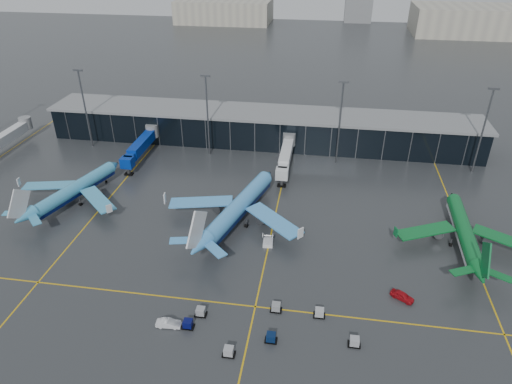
# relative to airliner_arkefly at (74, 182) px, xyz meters

# --- Properties ---
(ground) EXTENTS (600.00, 600.00, 0.00)m
(ground) POSITION_rel_airliner_arkefly_xyz_m (42.62, -16.68, -5.63)
(ground) COLOR #282B2D
(ground) RESTS_ON ground
(terminal_pier) EXTENTS (142.00, 17.00, 10.70)m
(terminal_pier) POSITION_rel_airliner_arkefly_xyz_m (42.62, 45.32, -0.21)
(terminal_pier) COLOR black
(terminal_pier) RESTS_ON ground
(jet_bridges) EXTENTS (94.00, 27.50, 7.20)m
(jet_bridges) POSITION_rel_airliner_arkefly_xyz_m (7.62, 26.31, -1.08)
(jet_bridges) COLOR #595B60
(jet_bridges) RESTS_ON ground
(flood_masts) EXTENTS (203.00, 0.50, 25.50)m
(flood_masts) POSITION_rel_airliner_arkefly_xyz_m (47.62, 33.32, 8.18)
(flood_masts) COLOR #595B60
(flood_masts) RESTS_ON ground
(distant_hangars) EXTENTS (260.00, 71.00, 22.00)m
(distant_hangars) POSITION_rel_airliner_arkefly_xyz_m (92.56, 253.40, 3.16)
(distant_hangars) COLOR #B2AD99
(distant_hangars) RESTS_ON ground
(taxi_lines) EXTENTS (220.00, 120.00, 0.02)m
(taxi_lines) POSITION_rel_airliner_arkefly_xyz_m (52.62, -6.07, -5.62)
(taxi_lines) COLOR gold
(taxi_lines) RESTS_ON ground
(airliner_arkefly) EXTENTS (41.33, 44.32, 11.26)m
(airliner_arkefly) POSITION_rel_airliner_arkefly_xyz_m (0.00, 0.00, 0.00)
(airliner_arkefly) COLOR #3D9ACA
(airliner_arkefly) RESTS_ON ground
(airliner_klm_near) EXTENTS (47.49, 51.05, 13.05)m
(airliner_klm_near) POSITION_rel_airliner_arkefly_xyz_m (44.09, -2.82, 0.90)
(airliner_klm_near) COLOR #459AE4
(airliner_klm_near) RESTS_ON ground
(airliner_aer_lingus) EXTENTS (33.57, 37.84, 11.23)m
(airliner_aer_lingus) POSITION_rel_airliner_arkefly_xyz_m (96.12, -4.22, -0.01)
(airliner_aer_lingus) COLOR #0B6328
(airliner_aer_lingus) RESTS_ON ground
(baggage_carts) EXTENTS (31.80, 13.02, 1.70)m
(baggage_carts) POSITION_rel_airliner_arkefly_xyz_m (54.76, -37.12, -4.87)
(baggage_carts) COLOR black
(baggage_carts) RESTS_ON ground
(mobile_airstair) EXTENTS (2.41, 3.34, 3.45)m
(mobile_airstair) POSITION_rel_airliner_arkefly_xyz_m (52.40, -11.51, -4.86)
(mobile_airstair) COLOR silver
(mobile_airstair) RESTS_ON ground
(service_van_red) EXTENTS (4.91, 4.04, 1.58)m
(service_van_red) POSITION_rel_airliner_arkefly_xyz_m (80.57, -25.20, -4.84)
(service_van_red) COLOR #AA0D15
(service_van_red) RESTS_ON ground
(service_van_white) EXTENTS (4.64, 1.89, 1.50)m
(service_van_white) POSITION_rel_airliner_arkefly_xyz_m (37.85, -38.99, -4.88)
(service_van_white) COLOR silver
(service_van_white) RESTS_ON ground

